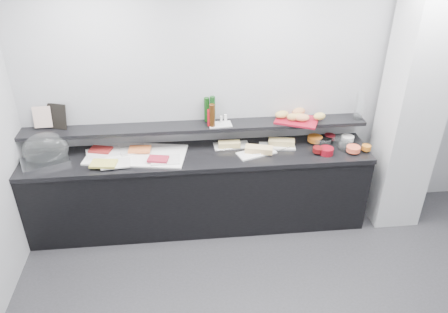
{
  "coord_description": "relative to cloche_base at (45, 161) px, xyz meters",
  "views": [
    {
      "loc": [
        -0.83,
        -2.24,
        3.16
      ],
      "look_at": [
        -0.45,
        1.45,
        1.0
      ],
      "focal_mm": 35.0,
      "sensor_mm": 36.0,
      "label": 1
    }
  ],
  "objects": [
    {
      "name": "sandwich_plate_mid",
      "position": [
        2.14,
        -0.03,
        -0.01
      ],
      "size": [
        0.43,
        0.29,
        0.01
      ],
      "primitive_type": "cube",
      "rotation": [
        0.0,
        0.0,
        0.33
      ],
      "color": "white",
      "rests_on": "counter_top"
    },
    {
      "name": "column",
      "position": [
        3.73,
        -0.02,
        0.43
      ],
      "size": [
        0.5,
        0.5,
        2.7
      ],
      "primitive_type": "cube",
      "color": "silver",
      "rests_on": "ground"
    },
    {
      "name": "bread_roll_midw",
      "position": [
        2.54,
        0.16,
        0.29
      ],
      "size": [
        0.13,
        0.1,
        0.08
      ],
      "primitive_type": "ellipsoid",
      "rotation": [
        0.0,
        0.0,
        -0.17
      ],
      "color": "tan",
      "rests_on": "bread_tray"
    },
    {
      "name": "platter_meat_b",
      "position": [
        1.2,
        -0.1,
        0.0
      ],
      "size": [
        0.29,
        0.19,
        0.01
      ],
      "primitive_type": "cube",
      "rotation": [
        0.0,
        0.0,
        0.01
      ],
      "color": "white",
      "rests_on": "linen_runner"
    },
    {
      "name": "food_cheese",
      "position": [
        0.6,
        -0.14,
        0.02
      ],
      "size": [
        0.27,
        0.19,
        0.02
      ],
      "primitive_type": "cube",
      "rotation": [
        0.0,
        0.0,
        -0.14
      ],
      "color": "#D6CF53",
      "rests_on": "platter_cheese"
    },
    {
      "name": "bottle_brown",
      "position": [
        1.7,
        0.14,
        0.36
      ],
      "size": [
        0.06,
        0.06,
        0.24
      ],
      "primitive_type": "cylinder",
      "rotation": [
        0.0,
        0.0,
        0.06
      ],
      "color": "#3C200A",
      "rests_on": "condiment_tray"
    },
    {
      "name": "fill_black_fruit",
      "position": [
        3.29,
        -0.1,
        0.03
      ],
      "size": [
        0.12,
        0.12,
        0.05
      ],
      "primitive_type": "cylinder",
      "rotation": [
        0.0,
        0.0,
        -0.38
      ],
      "color": "#C76B1B",
      "rests_on": "bowl_black_fruit"
    },
    {
      "name": "condiment_tray",
      "position": [
        1.78,
        0.18,
        0.24
      ],
      "size": [
        0.25,
        0.16,
        0.01
      ],
      "primitive_type": "cube",
      "rotation": [
        0.0,
        0.0,
        0.07
      ],
      "color": "silver",
      "rests_on": "wall_shelf"
    },
    {
      "name": "bottle_hot",
      "position": [
        1.67,
        0.15,
        0.33
      ],
      "size": [
        0.05,
        0.05,
        0.18
      ],
      "primitive_type": "cylinder",
      "rotation": [
        0.0,
        0.0,
        -0.15
      ],
      "color": "#B70D17",
      "rests_on": "condiment_tray"
    },
    {
      "name": "sandwich_plate_right",
      "position": [
        2.38,
        0.1,
        -0.01
      ],
      "size": [
        0.4,
        0.21,
        0.01
      ],
      "primitive_type": "cube",
      "rotation": [
        0.0,
        0.0,
        -0.12
      ],
      "color": "silver",
      "rests_on": "counter_top"
    },
    {
      "name": "fill_red_jam",
      "position": [
        2.77,
        -0.09,
        0.03
      ],
      "size": [
        0.12,
        0.12,
        0.05
      ],
      "primitive_type": "cylinder",
      "rotation": [
        0.0,
        0.0,
        -0.13
      ],
      "color": "#540C0D",
      "rests_on": "bowl_red_jam"
    },
    {
      "name": "shaker_salt",
      "position": [
        1.84,
        0.25,
        0.28
      ],
      "size": [
        0.03,
        0.03,
        0.07
      ],
      "primitive_type": "cylinder",
      "rotation": [
        0.0,
        0.0,
        -0.07
      ],
      "color": "white",
      "rests_on": "condiment_tray"
    },
    {
      "name": "fill_glass_cream",
      "position": [
        3.17,
        0.13,
        0.03
      ],
      "size": [
        0.18,
        0.18,
        0.05
      ],
      "primitive_type": "cylinder",
      "rotation": [
        0.0,
        0.0,
        -0.38
      ],
      "color": "white",
      "rests_on": "bowl_glass_cream"
    },
    {
      "name": "print_art",
      "position": [
        -0.02,
        0.28,
        0.36
      ],
      "size": [
        0.18,
        0.06,
        0.22
      ],
      "primitive_type": "cube",
      "rotation": [
        -0.21,
        0.0,
        0.04
      ],
      "color": "#D5A89A",
      "rests_on": "framed_print"
    },
    {
      "name": "sandwich_food_right",
      "position": [
        2.43,
        0.12,
        0.02
      ],
      "size": [
        0.29,
        0.16,
        0.06
      ],
      "primitive_type": "cube",
      "rotation": [
        0.0,
        0.0,
        -0.2
      ],
      "color": "tan",
      "rests_on": "sandwich_plate_right"
    },
    {
      "name": "fill_glass_fruit",
      "position": [
        2.81,
        0.15,
        0.03
      ],
      "size": [
        0.2,
        0.2,
        0.05
      ],
      "primitive_type": "cylinder",
      "rotation": [
        0.0,
        0.0,
        -0.34
      ],
      "color": "orange",
      "rests_on": "bowl_glass_fruit"
    },
    {
      "name": "bowl_glass_cream",
      "position": [
        3.08,
        0.1,
        0.02
      ],
      "size": [
        0.21,
        0.21,
        0.07
      ],
      "primitive_type": "cylinder",
      "rotation": [
        0.0,
        0.0,
        -0.12
      ],
      "color": "white",
      "rests_on": "counter_top"
    },
    {
      "name": "carafe",
      "position": [
        3.26,
        0.18,
        0.38
      ],
      "size": [
        0.12,
        0.12,
        0.3
      ],
      "primitive_type": "cylinder",
      "rotation": [
        0.0,
        0.0,
        0.38
      ],
      "color": "white",
      "rests_on": "wall_shelf"
    },
    {
      "name": "platter_cheese",
      "position": [
        0.71,
        -0.12,
        0.0
      ],
      "size": [
        0.3,
        0.21,
        0.01
      ],
      "primitive_type": "cube",
      "rotation": [
        0.0,
        0.0,
        0.09
      ],
      "color": "white",
      "rests_on": "linen_runner"
    },
    {
      "name": "tongs_mid",
      "position": [
        2.17,
        -0.08,
        -0.0
      ],
      "size": [
        0.16,
        0.02,
        0.01
      ],
      "primitive_type": "cylinder",
      "rotation": [
        0.0,
        1.57,
        -0.08
      ],
      "color": "silver",
      "rests_on": "sandwich_plate_mid"
    },
    {
      "name": "bowl_red_jam",
      "position": [
        2.86,
        -0.11,
        0.02
      ],
      "size": [
        0.18,
        0.18,
        0.07
      ],
      "primitive_type": "cylinder",
      "rotation": [
        0.0,
        0.0,
        0.26
      ],
      "color": "maroon",
      "rests_on": "counter_top"
    },
    {
      "name": "platter_salmon",
      "position": [
        0.86,
        0.14,
        0.0
      ],
      "size": [
        0.31,
        0.25,
        0.01
      ],
      "primitive_type": "cube",
      "rotation": [
        0.0,
        0.0,
        0.31
      ],
      "color": "silver",
      "rests_on": "linen_runner"
    },
    {
      "name": "ceiling",
      "position": [
        2.23,
        -1.67,
        1.78
      ],
      "size": [
        5.0,
        5.0,
        0.0
      ],
      "primitive_type": "plane",
      "color": "white",
      "rests_on": "back_wall"
    },
    {
      "name": "bowl_black_fruit",
      "position": [
        3.18,
        -0.07,
        0.02
      ],
      "size": [
        0.14,
        0.14,
        0.07
      ],
      "primitive_type": "cylinder",
      "rotation": [
        0.0,
        0.0,
        0.35
      ],
      "color": "black",
      "rests_on": "counter_top"
    },
    {
      "name": "bread_roll_s",
      "position": [
        2.64,
        0.14,
        0.29
      ],
      "size": [
        0.17,
        0.12,
        0.08
      ],
      "primitive_type": "ellipsoid",
      "rotation": [
        0.0,
        0.0,
        -0.12
      ],
      "color": "#D38350",
      "rests_on": "bread_tray"
    },
    {
      "name": "bowl_glass_fruit",
      "position": [
        2.88,
        0.1,
        0.02
      ],
      "size": [
        0.21,
        0.21,
        0.07
      ],
      "primitive_type": "cylinder",
      "rotation": [
        0.0,
        0.0,
        0.15
      ],
      "color": "white",
      "rests_on": "counter_top"
    },
    {
      "name": "sandwich_food_mid",
      "position": [
        2.17,
        -0.02,
        0.02
      ],
      "size": [
        0.3,
        0.18,
        0.06
      ],
      "primitive_type": "cube",
      "rotation": [
        0.0,
        0.0,
        -0.26
      ],
      "color": "#DFB775",
      "rests_on": "sandwich_plate_mid"
    },
    {
      "name": "buffet_cabinet",
      "position": [
        1.53,
        0.03,
        -0.5
      ],
      "size": [
        3.6,
        0.6,
        0.85
      ],
      "primitive_type": "cube",
      "color": "black",
      "rests_on": "ground"
    },
    {
      "name": "food_salmon",
      "position": [
        0.93,
        0.12,
        0.02
      ],
      "size": [
        0.23,
        0.16,
        0.02
      ],
      "primitive_type": "cube",
      "rotation": [
        0.0,
        0.0,
        -0.07
      ],
      "color": "orange",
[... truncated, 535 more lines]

